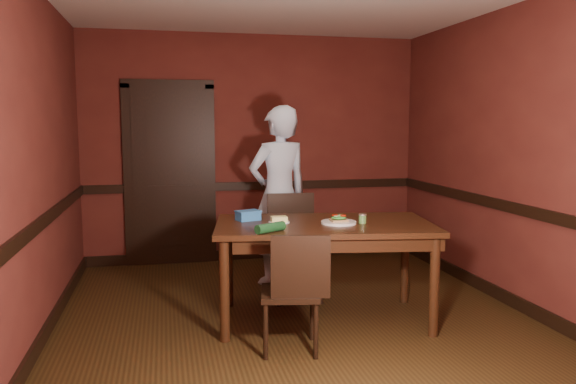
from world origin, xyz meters
name	(u,v)px	position (x,y,z in m)	size (l,w,h in m)	color
floor	(297,320)	(0.00, 0.00, 0.00)	(4.00, 4.50, 0.01)	black
wall_back	(254,149)	(0.00, 2.25, 1.35)	(4.00, 0.02, 2.70)	#551F19
wall_front	(419,195)	(0.00, -2.25, 1.35)	(4.00, 0.02, 2.70)	#551F19
wall_left	(34,165)	(-2.00, 0.00, 1.35)	(0.02, 4.50, 2.70)	#551F19
wall_right	(515,157)	(2.00, 0.00, 1.35)	(0.02, 4.50, 2.70)	#551F19
dado_back	(255,186)	(0.00, 2.23, 0.90)	(4.00, 0.03, 0.10)	black
dado_left	(40,224)	(-1.99, 0.00, 0.90)	(0.03, 4.50, 0.10)	black
dado_right	(511,207)	(1.99, 0.00, 0.90)	(0.03, 4.50, 0.10)	black
baseboard_back	(255,254)	(0.00, 2.23, 0.06)	(4.00, 0.03, 0.12)	black
baseboard_left	(46,332)	(-1.99, 0.00, 0.06)	(0.03, 4.50, 0.12)	black
baseboard_right	(507,298)	(1.99, 0.00, 0.06)	(0.03, 4.50, 0.12)	black
door	(170,172)	(-1.00, 2.22, 1.09)	(1.05, 0.07, 2.20)	black
dining_table	(324,272)	(0.22, -0.03, 0.42)	(1.78, 1.00, 0.83)	black
chair_far	(296,248)	(0.13, 0.58, 0.49)	(0.46, 0.46, 0.98)	black
chair_near	(290,291)	(-0.19, -0.58, 0.44)	(0.41, 0.41, 0.89)	black
person	(279,196)	(0.08, 1.14, 0.92)	(0.67, 0.44, 1.83)	silver
sandwich_plate	(339,221)	(0.33, -0.10, 0.85)	(0.29, 0.29, 0.07)	white
sauce_jar	(363,219)	(0.52, -0.13, 0.87)	(0.07, 0.07, 0.08)	#52813E
cheese_saucer	(279,220)	(-0.15, 0.03, 0.86)	(0.17, 0.17, 0.05)	white
food_tub	(248,215)	(-0.38, 0.21, 0.88)	(0.23, 0.19, 0.08)	#3079CC
wrapped_veg	(270,228)	(-0.29, -0.35, 0.87)	(0.07, 0.07, 0.26)	#133D1B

